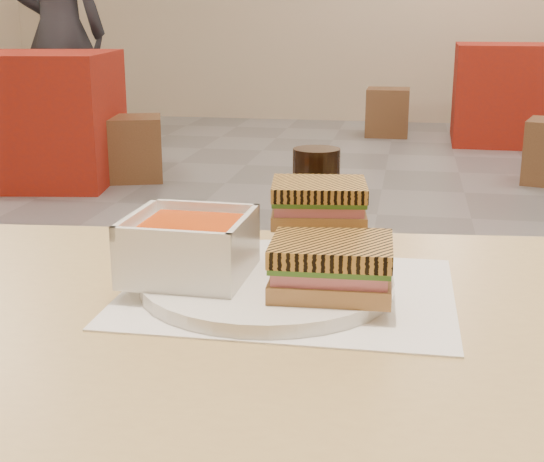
% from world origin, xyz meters
% --- Properties ---
extents(main_table, '(1.26, 0.81, 0.75)m').
position_xyz_m(main_table, '(0.12, -2.09, 0.64)').
color(main_table, tan).
rests_on(main_table, ground).
extents(tray_liner, '(0.37, 0.29, 0.00)m').
position_xyz_m(tray_liner, '(0.03, -2.00, 0.75)').
color(tray_liner, white).
rests_on(tray_liner, main_table).
extents(plate, '(0.29, 0.29, 0.02)m').
position_xyz_m(plate, '(0.00, -2.00, 0.76)').
color(plate, white).
rests_on(plate, tray_liner).
extents(soup_bowl, '(0.14, 0.14, 0.07)m').
position_xyz_m(soup_bowl, '(-0.08, -2.01, 0.80)').
color(soup_bowl, white).
rests_on(soup_bowl, plate).
extents(panini_lower, '(0.13, 0.11, 0.06)m').
position_xyz_m(panini_lower, '(0.08, -2.03, 0.80)').
color(panini_lower, '#B58949').
rests_on(panini_lower, plate).
extents(panini_upper, '(0.12, 0.10, 0.05)m').
position_xyz_m(panini_upper, '(0.06, -1.94, 0.84)').
color(panini_upper, '#B58949').
rests_on(panini_upper, panini_lower).
extents(cola_glass, '(0.06, 0.06, 0.13)m').
position_xyz_m(cola_glass, '(0.04, -1.82, 0.82)').
color(cola_glass, black).
rests_on(cola_glass, main_table).
extents(bg_table_0, '(1.06, 1.06, 0.82)m').
position_xyz_m(bg_table_0, '(-2.19, 1.75, 0.41)').
color(bg_table_0, maroon).
rests_on(bg_table_0, ground).
extents(bg_table_2, '(0.94, 0.94, 0.81)m').
position_xyz_m(bg_table_2, '(0.97, 3.92, 0.41)').
color(bg_table_2, maroon).
rests_on(bg_table_2, ground).
extents(bg_chair_0r, '(0.46, 0.46, 0.41)m').
position_xyz_m(bg_chair_0r, '(-1.62, 1.89, 0.21)').
color(bg_chair_0r, brown).
rests_on(bg_chair_0r, ground).
extents(bg_chair_2l, '(0.37, 0.37, 0.42)m').
position_xyz_m(bg_chair_2l, '(-0.05, 4.07, 0.21)').
color(bg_chair_2l, brown).
rests_on(bg_chair_2l, ground).
extents(bg_chair_2r, '(0.52, 0.52, 0.46)m').
position_xyz_m(bg_chair_2r, '(1.20, 4.29, 0.23)').
color(bg_chair_2r, brown).
rests_on(bg_chair_2r, ground).
extents(patron_a, '(0.72, 0.52, 1.84)m').
position_xyz_m(patron_a, '(-2.41, 2.59, 0.92)').
color(patron_a, black).
rests_on(patron_a, ground).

